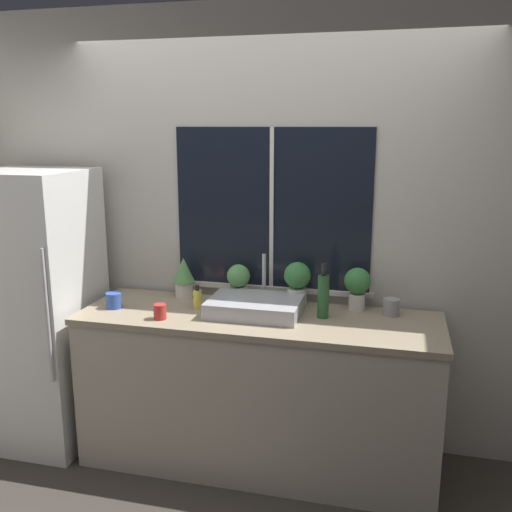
% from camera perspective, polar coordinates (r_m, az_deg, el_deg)
% --- Properties ---
extents(ground_plane, '(14.00, 14.00, 0.00)m').
position_cam_1_polar(ground_plane, '(3.44, -1.16, -22.50)').
color(ground_plane, '#38332D').
extents(wall_back, '(8.00, 0.09, 2.70)m').
position_cam_1_polar(wall_back, '(3.54, 1.70, 2.50)').
color(wall_back, '#BCB7AD').
rests_on(wall_back, ground_plane).
extents(wall_left, '(0.06, 7.00, 2.70)m').
position_cam_1_polar(wall_left, '(5.08, -19.56, 4.96)').
color(wall_left, '#BCB7AD').
rests_on(wall_left, ground_plane).
extents(counter, '(2.08, 0.66, 0.93)m').
position_cam_1_polar(counter, '(3.46, 0.20, -13.25)').
color(counter, '#B2A893').
rests_on(counter, ground_plane).
extents(refrigerator, '(0.69, 0.66, 1.73)m').
position_cam_1_polar(refrigerator, '(3.85, -21.18, -4.95)').
color(refrigerator, silver).
rests_on(refrigerator, ground_plane).
extents(sink, '(0.53, 0.43, 0.31)m').
position_cam_1_polar(sink, '(3.30, -0.07, -5.01)').
color(sink, '#ADADB2').
rests_on(sink, counter).
extents(potted_plant_far_left, '(0.14, 0.14, 0.25)m').
position_cam_1_polar(potted_plant_far_left, '(3.62, -7.23, -1.96)').
color(potted_plant_far_left, silver).
rests_on(potted_plant_far_left, counter).
extents(potted_plant_center_left, '(0.14, 0.14, 0.23)m').
position_cam_1_polar(potted_plant_center_left, '(3.52, -1.77, -2.59)').
color(potted_plant_center_left, silver).
rests_on(potted_plant_center_left, counter).
extents(potted_plant_center_right, '(0.16, 0.16, 0.27)m').
position_cam_1_polar(potted_plant_center_right, '(3.43, 4.15, -2.49)').
color(potted_plant_center_right, silver).
rests_on(potted_plant_center_right, counter).
extents(potted_plant_far_right, '(0.15, 0.15, 0.25)m').
position_cam_1_polar(potted_plant_far_right, '(3.39, 10.10, -2.87)').
color(potted_plant_far_right, silver).
rests_on(potted_plant_far_right, counter).
extents(soap_bottle, '(0.05, 0.05, 0.15)m').
position_cam_1_polar(soap_bottle, '(3.40, -5.87, -4.30)').
color(soap_bottle, '#DBD14C').
rests_on(soap_bottle, counter).
extents(bottle_tall, '(0.07, 0.07, 0.31)m').
position_cam_1_polar(bottle_tall, '(3.23, 6.73, -3.91)').
color(bottle_tall, '#235128').
rests_on(bottle_tall, counter).
extents(mug_grey, '(0.09, 0.09, 0.10)m').
position_cam_1_polar(mug_grey, '(3.36, 13.38, -4.99)').
color(mug_grey, gray).
rests_on(mug_grey, counter).
extents(mug_red, '(0.07, 0.07, 0.09)m').
position_cam_1_polar(mug_red, '(3.26, -9.58, -5.51)').
color(mug_red, '#B72D28').
rests_on(mug_red, counter).
extents(mug_blue, '(0.09, 0.09, 0.09)m').
position_cam_1_polar(mug_blue, '(3.51, -14.03, -4.33)').
color(mug_blue, '#3351AD').
rests_on(mug_blue, counter).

